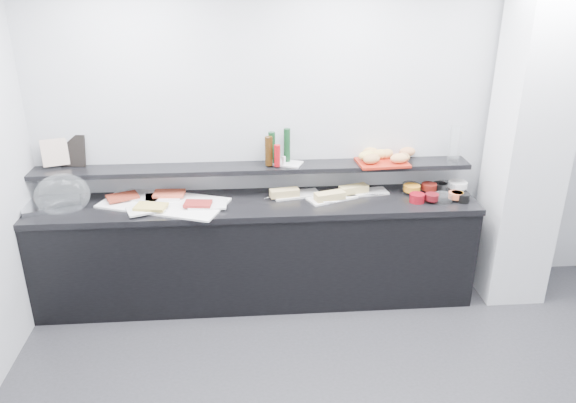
{
  "coord_description": "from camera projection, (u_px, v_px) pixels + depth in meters",
  "views": [
    {
      "loc": [
        -0.76,
        -2.51,
        2.69
      ],
      "look_at": [
        -0.45,
        1.45,
        1.0
      ],
      "focal_mm": 35.0,
      "sensor_mm": 36.0,
      "label": 1
    }
  ],
  "objects": [
    {
      "name": "bottle_green_b",
      "position": [
        287.0,
        145.0,
        4.64
      ],
      "size": [
        0.07,
        0.07,
        0.28
      ],
      "primitive_type": "cylinder",
      "rotation": [
        0.0,
        0.0,
        -0.28
      ],
      "color": "#0F381A",
      "rests_on": "condiment_tray"
    },
    {
      "name": "cloche_base",
      "position": [
        51.0,
        205.0,
        4.46
      ],
      "size": [
        0.51,
        0.42,
        0.04
      ],
      "primitive_type": "cube",
      "rotation": [
        0.0,
        0.0,
        0.34
      ],
      "color": "#B7BABE",
      "rests_on": "counter_top"
    },
    {
      "name": "bread_roll_nw",
      "position": [
        371.0,
        152.0,
        4.76
      ],
      "size": [
        0.16,
        0.13,
        0.08
      ],
      "primitive_type": "ellipsoid",
      "rotation": [
        0.0,
        0.0,
        -0.33
      ],
      "color": "tan",
      "rests_on": "bread_tray"
    },
    {
      "name": "counter_top",
      "position": [
        255.0,
        205.0,
        4.57
      ],
      "size": [
        3.62,
        0.62,
        0.05
      ],
      "primitive_type": "cube",
      "color": "black",
      "rests_on": "buffet_cabinet"
    },
    {
      "name": "fill_glass_fruit",
      "position": [
        412.0,
        188.0,
        4.71
      ],
      "size": [
        0.18,
        0.18,
        0.05
      ],
      "primitive_type": "cylinder",
      "rotation": [
        0.0,
        0.0,
        -0.34
      ],
      "color": "orange",
      "rests_on": "bowl_glass_fruit"
    },
    {
      "name": "bowl_glass_salmon",
      "position": [
        443.0,
        198.0,
        4.54
      ],
      "size": [
        0.19,
        0.19,
        0.07
      ],
      "primitive_type": "cylinder",
      "rotation": [
        0.0,
        0.0,
        0.35
      ],
      "color": "white",
      "rests_on": "counter_top"
    },
    {
      "name": "platter_meat_b",
      "position": [
        208.0,
        204.0,
        4.46
      ],
      "size": [
        0.3,
        0.2,
        0.01
      ],
      "primitive_type": "cube",
      "rotation": [
        0.0,
        0.0,
        -0.02
      ],
      "color": "white",
      "rests_on": "linen_runner"
    },
    {
      "name": "shaker_pepper",
      "position": [
        284.0,
        161.0,
        4.6
      ],
      "size": [
        0.04,
        0.04,
        0.07
      ],
      "primitive_type": "cylinder",
      "rotation": [
        0.0,
        0.0,
        0.43
      ],
      "color": "white",
      "rests_on": "condiment_tray"
    },
    {
      "name": "print_art",
      "position": [
        55.0,
        152.0,
        4.53
      ],
      "size": [
        0.21,
        0.11,
        0.22
      ],
      "primitive_type": "cube",
      "rotation": [
        -0.21,
        0.0,
        0.33
      ],
      "color": "#D2AA98",
      "rests_on": "framed_print"
    },
    {
      "name": "sandwich_plate_left",
      "position": [
        296.0,
        195.0,
        4.69
      ],
      "size": [
        0.42,
        0.25,
        0.01
      ],
      "primitive_type": "cube",
      "rotation": [
        0.0,
        0.0,
        0.21
      ],
      "color": "silver",
      "rests_on": "counter_top"
    },
    {
      "name": "food_meat_a",
      "position": [
        122.0,
        197.0,
        4.55
      ],
      "size": [
        0.29,
        0.24,
        0.02
      ],
      "primitive_type": "cube",
      "rotation": [
        0.0,
        0.0,
        0.41
      ],
      "color": "maroon",
      "rests_on": "platter_meat_a"
    },
    {
      "name": "bowl_glass_fruit",
      "position": [
        411.0,
        187.0,
        4.76
      ],
      "size": [
        0.18,
        0.18,
        0.07
      ],
      "primitive_type": "cylinder",
      "rotation": [
        0.0,
        0.0,
        -0.29
      ],
      "color": "white",
      "rests_on": "counter_top"
    },
    {
      "name": "back_wall",
      "position": [
        336.0,
        136.0,
        4.71
      ],
      "size": [
        5.0,
        0.02,
        2.7
      ],
      "primitive_type": "cube",
      "color": "#B6B9BE",
      "rests_on": "ground"
    },
    {
      "name": "food_cheese",
      "position": [
        151.0,
        207.0,
        4.37
      ],
      "size": [
        0.27,
        0.2,
        0.02
      ],
      "primitive_type": "cube",
      "rotation": [
        0.0,
        0.0,
        -0.2
      ],
      "color": "gold",
      "rests_on": "platter_cheese"
    },
    {
      "name": "framed_print",
      "position": [
        73.0,
        151.0,
        4.57
      ],
      "size": [
        0.22,
        0.1,
        0.26
      ],
      "primitive_type": "cube",
      "rotation": [
        -0.21,
        0.0,
        -0.17
      ],
      "color": "black",
      "rests_on": "wall_shelf"
    },
    {
      "name": "tongs_mid",
      "position": [
        329.0,
        202.0,
        4.51
      ],
      "size": [
        0.16,
        0.01,
        0.01
      ],
      "primitive_type": "cylinder",
      "rotation": [
        0.0,
        1.57,
        -0.0
      ],
      "color": "silver",
      "rests_on": "sandwich_plate_mid"
    },
    {
      "name": "bread_roll_ne",
      "position": [
        407.0,
        152.0,
        4.77
      ],
      "size": [
        0.16,
        0.12,
        0.08
      ],
      "primitive_type": "ellipsoid",
      "rotation": [
        0.0,
        0.0,
        0.22
      ],
      "color": "#CC814D",
      "rests_on": "bread_tray"
    },
    {
      "name": "wall_shelf",
      "position": [
        254.0,
        168.0,
        4.63
      ],
      "size": [
        3.6,
        0.25,
        0.04
      ],
      "primitive_type": "cube",
      "color": "black",
      "rests_on": "back_wall"
    },
    {
      "name": "fill_glass_cream",
      "position": [
        458.0,
        185.0,
        4.79
      ],
      "size": [
        0.18,
        0.18,
        0.05
      ],
      "primitive_type": "cylinder",
      "rotation": [
        0.0,
        0.0,
        0.15
      ],
      "color": "white",
      "rests_on": "bowl_glass_cream"
    },
    {
      "name": "platter_salmon",
      "position": [
        163.0,
        197.0,
        4.59
      ],
      "size": [
        0.3,
        0.22,
        0.01
      ],
      "primitive_type": "cube",
      "rotation": [
        0.0,
        0.0,
        0.12
      ],
      "color": "white",
      "rests_on": "linen_runner"
    },
    {
      "name": "fill_red_jam",
      "position": [
        432.0,
        197.0,
        4.54
      ],
      "size": [
        0.15,
        0.15,
        0.05
      ],
      "primitive_type": "cylinder",
      "rotation": [
        0.0,
        0.0,
        0.4
      ],
      "color": "#510B11",
      "rests_on": "bowl_red_jam"
    },
    {
      "name": "sandwich_food_right",
      "position": [
        354.0,
        189.0,
        4.7
      ],
      "size": [
        0.26,
        0.16,
        0.06
      ],
      "primitive_type": "cube",
      "rotation": [
        0.0,
        0.0,
        0.31
      ],
      "color": "#D5BD6F",
      "rests_on": "sandwich_plate_right"
    },
    {
      "name": "fill_black_jam",
      "position": [
        429.0,
        187.0,
        4.74
      ],
      "size": [
        0.17,
        0.17,
        0.05
      ],
      "primitive_type": "cylinder",
      "rotation": [
        0.0,
        0.0,
        -0.42
      ],
      "color": "#60140D",
      "rests_on": "bowl_black_jam"
    },
    {
      "name": "platter_cheese",
      "position": [
        146.0,
        210.0,
        4.36
      ],
      "size": [
        0.33,
        0.27,
        0.01
      ],
      "primitive_type": "cube",
      "rotation": [
        0.0,
        0.0,
        0.37
      ],
      "color": "white",
      "rests_on": "linen_runner"
    },
    {
      "name": "bread_roll_se",
      "position": [
        403.0,
        157.0,
        4.63
      ],
      "size": [
        0.12,
        0.09,
        0.08
      ],
      "primitive_type": "ellipsoid",
      "rotation": [
        0.0,
        0.0,
        -0.09
      ],
      "color": "#AB7541",
      "rests_on": "bread_tray"
    },
    {
      "name": "food_meat_b",
      "position": [
        198.0,
        204.0,
        4.42
      ],
      "size": [
        0.23,
        0.16,
        0.02
      ],
      "primitive_type": "cube",
      "rotation": [
        0.0,
        0.0,
        -0.12
      ],
      "color": "maroon",
      "rests_on": "platter_meat_b"
    },
    {
      "name": "bottle_brown",
      "position": [
        269.0,
        151.0,
        4.56
      ],
      "size": [
        0.07,
        0.07,
        0.24
      ],
      "primitive_type": "cylinder",
      "rotation": [
        0.0,
        0.0,
        -0.05
      ],
      "color": "#39210A",
      "rests_on": "condiment_tray"
    },
    {
      "name": "bread_tray",
      "position": [
        382.0,
        162.0,
        4.67
      ],
      "size": [
        0.43,
        0.32,
        0.02
      ],
      "primitive_type": "cube",
      "rotation": [
        0.0,
        0.0,
        0.07
      ],
      "color": "#AA2212",
      "rests_on": "wall_shelf"
    },
    {
      "name": "bread_roll_sw",
      "position": [
        372.0,
        159.0,
        4.59
      ],
      "size": [
        0.18,
        0.14,
        0.08
      ],
      "primitive_type": "ellipsoid",
      "rotation": [
        0.0,
        0.0,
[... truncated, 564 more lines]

